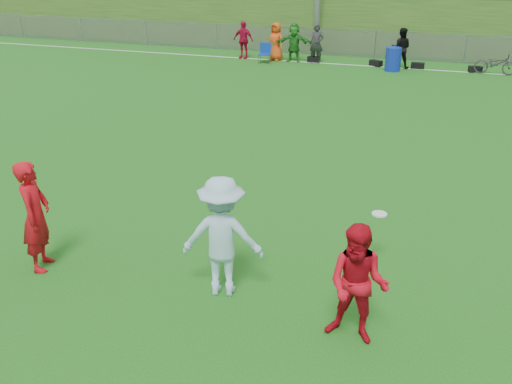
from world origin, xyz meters
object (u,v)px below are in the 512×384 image
at_px(player_red_center, 358,285).
at_px(frisbee, 379,214).
at_px(recycling_bin, 393,59).
at_px(bicycle, 496,64).
at_px(player_red_left, 36,216).
at_px(player_blue, 222,237).

distance_m(player_red_center, frisbee, 2.06).
height_order(recycling_bin, bicycle, recycling_bin).
height_order(player_red_left, bicycle, player_red_left).
xyz_separation_m(frisbee, bicycle, (2.54, 16.92, -0.50)).
distance_m(frisbee, recycling_bin, 16.34).
bearing_deg(recycling_bin, bicycle, 9.22).
bearing_deg(player_red_left, player_red_center, -112.95).
relative_size(frisbee, bicycle, 0.15).
bearing_deg(player_red_center, bicycle, 88.50).
relative_size(player_red_center, recycling_bin, 1.74).
bearing_deg(player_blue, bicycle, -116.55).
bearing_deg(player_blue, frisbee, -155.94).
distance_m(recycling_bin, bicycle, 4.11).
bearing_deg(bicycle, player_blue, 168.01).
relative_size(player_red_center, player_blue, 0.90).
xyz_separation_m(player_red_center, bicycle, (2.54, 18.99, -0.42)).
height_order(player_red_center, bicycle, player_red_center).
xyz_separation_m(player_red_center, player_blue, (-2.11, 0.50, 0.10)).
distance_m(frisbee, bicycle, 17.12).
height_order(player_red_left, player_red_center, player_red_left).
distance_m(player_blue, frisbee, 2.62).
bearing_deg(player_red_left, player_blue, -105.35).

